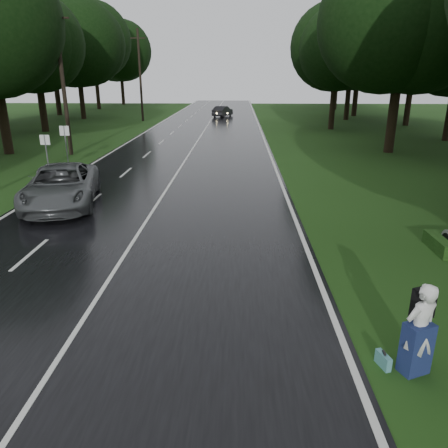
{
  "coord_description": "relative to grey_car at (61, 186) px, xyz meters",
  "views": [
    {
      "loc": [
        3.55,
        -10.14,
        5.37
      ],
      "look_at": [
        3.13,
        2.06,
        1.1
      ],
      "focal_mm": 34.11,
      "sensor_mm": 36.0,
      "label": 1
    }
  ],
  "objects": [
    {
      "name": "utility_pole_far",
      "position": [
        -4.42,
        36.69,
        -0.89
      ],
      "size": [
        1.8,
        0.28,
        10.63
      ],
      "primitive_type": null,
      "color": "black",
      "rests_on": "ground"
    },
    {
      "name": "tree_right_d",
      "position": [
        18.73,
        14.35,
        -0.89
      ],
      "size": [
        10.06,
        10.06,
        15.73
      ],
      "primitive_type": null,
      "color": "black",
      "rests_on": "ground"
    },
    {
      "name": "tree_right_f",
      "position": [
        21.39,
        39.0,
        -0.89
      ],
      "size": [
        9.16,
        9.16,
        14.31
      ],
      "primitive_type": null,
      "color": "black",
      "rests_on": "ground"
    },
    {
      "name": "far_car",
      "position": [
        5.38,
        42.49,
        -0.14
      ],
      "size": [
        2.82,
        4.54,
        1.41
      ],
      "primitive_type": "imported",
      "rotation": [
        0.0,
        0.0,
        2.81
      ],
      "color": "black",
      "rests_on": "road"
    },
    {
      "name": "tree_left_d",
      "position": [
        -9.08,
        12.78,
        -0.89
      ],
      "size": [
        9.67,
        9.67,
        15.11
      ],
      "primitive_type": null,
      "color": "black",
      "rests_on": "ground"
    },
    {
      "name": "hitchhiker",
      "position": [
        11.02,
        -10.67,
        -0.02
      ],
      "size": [
        0.8,
        0.78,
        1.87
      ],
      "color": "silver",
      "rests_on": "ground"
    },
    {
      "name": "road_sign_b",
      "position": [
        -3.12,
        8.67,
        -0.89
      ],
      "size": [
        0.59,
        0.1,
        2.46
      ],
      "primitive_type": null,
      "color": "white",
      "rests_on": "ground"
    },
    {
      "name": "ground",
      "position": [
        4.08,
        -7.44,
        -0.89
      ],
      "size": [
        160.0,
        160.0,
        0.0
      ],
      "primitive_type": "plane",
      "color": "#1C3E12",
      "rests_on": "ground"
    },
    {
      "name": "tree_right_e",
      "position": [
        17.37,
        28.62,
        -0.89
      ],
      "size": [
        9.27,
        9.27,
        14.49
      ],
      "primitive_type": null,
      "color": "black",
      "rests_on": "ground"
    },
    {
      "name": "suitcase",
      "position": [
        10.48,
        -10.56,
        -0.74
      ],
      "size": [
        0.23,
        0.42,
        0.28
      ],
      "primitive_type": "cube",
      "rotation": [
        0.0,
        0.0,
        0.29
      ],
      "color": "teal",
      "rests_on": "ground"
    },
    {
      "name": "tree_left_e",
      "position": [
        -12.02,
        25.71,
        -0.89
      ],
      "size": [
        9.32,
        9.32,
        14.56
      ],
      "primitive_type": null,
      "color": "black",
      "rests_on": "ground"
    },
    {
      "name": "lane_center",
      "position": [
        4.08,
        12.56,
        -0.84
      ],
      "size": [
        0.12,
        140.0,
        0.01
      ],
      "primitive_type": "cube",
      "color": "silver",
      "rests_on": "road"
    },
    {
      "name": "utility_pole_mid",
      "position": [
        -4.42,
        12.6,
        -0.89
      ],
      "size": [
        1.8,
        0.28,
        9.92
      ],
      "primitive_type": null,
      "color": "black",
      "rests_on": "ground"
    },
    {
      "name": "road",
      "position": [
        4.08,
        12.56,
        -0.87
      ],
      "size": [
        12.0,
        140.0,
        0.04
      ],
      "primitive_type": "cube",
      "color": "black",
      "rests_on": "ground"
    },
    {
      "name": "road_sign_a",
      "position": [
        -3.12,
        5.84,
        -0.89
      ],
      "size": [
        0.55,
        0.1,
        2.28
      ],
      "primitive_type": null,
      "color": "white",
      "rests_on": "ground"
    },
    {
      "name": "grey_car",
      "position": [
        0.0,
        0.0,
        0.0
      ],
      "size": [
        4.13,
        6.57,
        1.69
      ],
      "primitive_type": "imported",
      "rotation": [
        0.0,
        0.0,
        0.23
      ],
      "color": "#4F5254",
      "rests_on": "road"
    },
    {
      "name": "tree_left_f",
      "position": [
        -12.71,
        38.96,
        -0.89
      ],
      "size": [
        10.13,
        10.13,
        15.82
      ],
      "primitive_type": null,
      "color": "black",
      "rests_on": "ground"
    }
  ]
}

